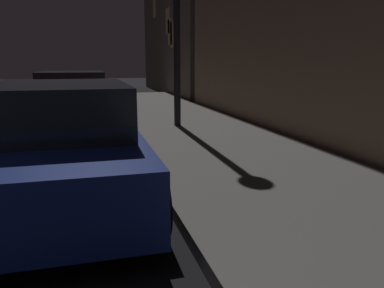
{
  "coord_description": "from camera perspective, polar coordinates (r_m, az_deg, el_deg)",
  "views": [
    {
      "loc": [
        3.15,
        -1.65,
        1.67
      ],
      "look_at": [
        4.1,
        1.75,
        0.91
      ],
      "focal_mm": 35.83,
      "sensor_mm": 36.0,
      "label": 1
    }
  ],
  "objects": [
    {
      "name": "car_red",
      "position": [
        10.7,
        -17.29,
        6.42
      ],
      "size": [
        2.11,
        4.16,
        1.43
      ],
      "color": "maroon",
      "rests_on": "ground"
    },
    {
      "name": "car_blue",
      "position": [
        4.86,
        -18.88,
        0.17
      ],
      "size": [
        2.03,
        4.26,
        1.43
      ],
      "color": "navy",
      "rests_on": "ground"
    }
  ]
}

